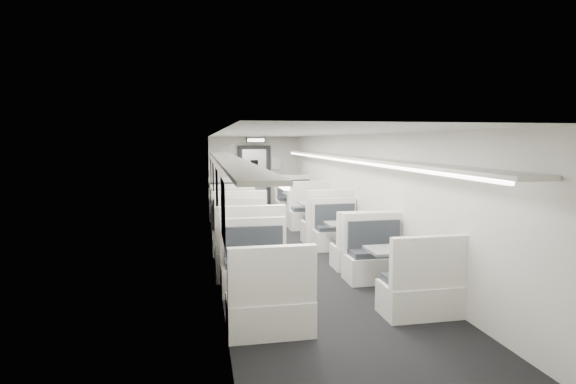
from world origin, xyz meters
name	(u,v)px	position (x,y,z in m)	size (l,w,h in m)	color
room	(288,192)	(0.00, 0.00, 1.20)	(3.24, 12.24, 2.64)	black
booth_left_a	(230,210)	(-1.00, 3.08, 0.40)	(1.10, 2.23, 1.19)	white
booth_left_b	(237,225)	(-1.00, 0.94, 0.37)	(1.02, 2.08, 1.11)	white
booth_left_c	(245,242)	(-1.00, -0.93, 0.41)	(1.14, 2.31, 1.23)	white
booth_left_d	(261,283)	(-1.00, -3.26, 0.37)	(1.01, 2.05, 1.09)	white
booth_right_a	(300,206)	(1.00, 3.28, 0.41)	(1.12, 2.28, 1.22)	white
booth_right_b	(318,218)	(1.00, 1.29, 0.40)	(1.11, 2.26, 1.21)	white
booth_right_c	(347,240)	(1.00, -0.87, 0.35)	(0.97, 1.96, 1.05)	white
booth_right_d	(396,272)	(1.00, -3.09, 0.36)	(1.00, 2.03, 1.09)	white
passenger	(237,200)	(-0.85, 2.63, 0.72)	(0.53, 0.34, 1.44)	black
window_a	(211,174)	(-1.49, 3.40, 1.35)	(0.02, 1.18, 0.84)	black
window_b	(213,181)	(-1.49, 1.20, 1.35)	(0.02, 1.18, 0.84)	black
window_c	(217,192)	(-1.49, -1.00, 1.35)	(0.02, 1.18, 0.84)	black
window_d	(223,211)	(-1.49, -3.20, 1.35)	(0.02, 1.18, 0.84)	black
luggage_rack_left	(228,159)	(-1.24, -0.30, 1.92)	(0.46, 10.40, 0.09)	white
luggage_rack_right	(351,158)	(1.24, -0.30, 1.92)	(0.46, 10.40, 0.09)	white
vestibule_door	(254,177)	(0.00, 5.93, 1.04)	(1.10, 0.13, 2.10)	black
exit_sign	(256,140)	(0.00, 5.44, 2.28)	(0.62, 0.12, 0.16)	black
wall_notice	(276,163)	(0.75, 5.92, 1.50)	(0.32, 0.02, 0.40)	silver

